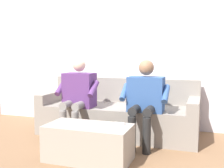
% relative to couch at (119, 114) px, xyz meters
% --- Properties ---
extents(ground_plane, '(8.00, 8.00, 0.00)m').
position_rel_couch_xyz_m(ground_plane, '(0.00, 0.74, -0.29)').
color(ground_plane, '#846042').
extents(back_wall, '(5.18, 0.06, 2.63)m').
position_rel_couch_xyz_m(back_wall, '(0.00, -0.51, 1.03)').
color(back_wall, silver).
rests_on(back_wall, ground).
extents(couch, '(2.28, 0.87, 0.81)m').
position_rel_couch_xyz_m(couch, '(0.00, 0.00, 0.00)').
color(couch, gray).
rests_on(couch, ground).
extents(coffee_table, '(0.94, 0.48, 0.40)m').
position_rel_couch_xyz_m(coffee_table, '(0.00, 1.12, -0.09)').
color(coffee_table, '#A89E8E').
rests_on(coffee_table, ground).
extents(person_left_seated, '(0.61, 0.55, 1.10)m').
position_rel_couch_xyz_m(person_left_seated, '(-0.48, 0.41, 0.34)').
color(person_left_seated, '#335693').
rests_on(person_left_seated, ground).
extents(person_right_seated, '(0.57, 0.52, 1.11)m').
position_rel_couch_xyz_m(person_right_seated, '(0.48, 0.40, 0.35)').
color(person_right_seated, '#5B3370').
rests_on(person_right_seated, ground).
extents(remote_white, '(0.12, 0.04, 0.02)m').
position_rel_couch_xyz_m(remote_white, '(-0.31, 0.97, 0.12)').
color(remote_white, white).
rests_on(remote_white, coffee_table).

